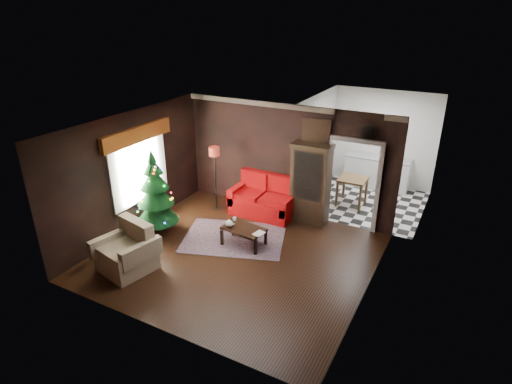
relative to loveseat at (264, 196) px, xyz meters
The scene contains 26 objects.
floor 2.15m from the loveseat, 78.96° to the right, with size 5.50×5.50×0.00m, color black.
ceiling 3.11m from the loveseat, 78.96° to the right, with size 5.50×5.50×0.00m, color white.
wall_back 1.08m from the loveseat, 48.37° to the left, with size 5.50×5.50×0.00m, color black.
wall_front 4.66m from the loveseat, 84.98° to the right, with size 5.50×5.50×0.00m, color black.
wall_left 3.25m from the loveseat, 138.90° to the right, with size 5.50×5.50×0.00m, color black.
wall_right 3.86m from the loveseat, 33.06° to the right, with size 5.50×5.50×0.00m, color black.
doorway 2.22m from the loveseat, 12.09° to the left, with size 1.10×0.10×2.10m, color silver, non-canonical shape.
left_window 3.11m from the loveseat, 141.31° to the right, with size 0.05×1.60×1.40m, color white.
valance 3.40m from the loveseat, 140.32° to the right, with size 0.12×2.10×0.35m, color brown.
kitchen_floor 2.91m from the loveseat, 42.88° to the left, with size 3.00×3.00×0.00m, color white.
kitchen_window 4.17m from the loveseat, 58.30° to the left, with size 0.70×0.06×0.70m, color white.
rug 1.50m from the loveseat, 91.34° to the right, with size 2.26×1.64×0.01m, color #412A38.
loveseat is the anchor object (origin of this frame).
curio_cabinet 1.25m from the loveseat, 10.83° to the left, with size 0.90×0.45×1.90m, color black, non-canonical shape.
floor_lamp 1.33m from the loveseat, 167.98° to the right, with size 0.29×0.29×1.72m, color black, non-canonical shape.
christmas_tree 2.70m from the loveseat, 131.42° to the right, with size 0.99×0.99×1.89m, color black, non-canonical shape.
armchair 3.72m from the loveseat, 110.19° to the right, with size 0.97×0.97×1.00m, color tan, non-canonical shape.
coffee_table 1.62m from the loveseat, 78.63° to the right, with size 0.92×0.55×0.42m, color black, non-canonical shape.
teapot 1.67m from the loveseat, 89.66° to the right, with size 0.19×0.19×0.18m, color white, non-canonical shape.
cup_a 1.34m from the loveseat, 92.38° to the right, with size 0.08×0.08×0.07m, color white.
cup_b 1.61m from the loveseat, 91.97° to the right, with size 0.06×0.06×0.05m, color silver.
book 1.74m from the loveseat, 68.37° to the right, with size 0.19×0.02×0.25m, color #977D56.
wall_clock 3.04m from the loveseat, ahead, with size 0.32×0.32×0.06m, color white.
painting 2.13m from the loveseat, 19.40° to the left, with size 0.62×0.05×0.52m, color #A2633A.
kitchen_counter 3.79m from the loveseat, 56.31° to the left, with size 1.80×0.60×0.90m, color silver.
kitchen_table 2.45m from the loveseat, 42.51° to the left, with size 0.70×0.70×0.75m, color brown, non-canonical shape.
Camera 1 is at (3.98, -6.53, 4.86)m, focal length 29.45 mm.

